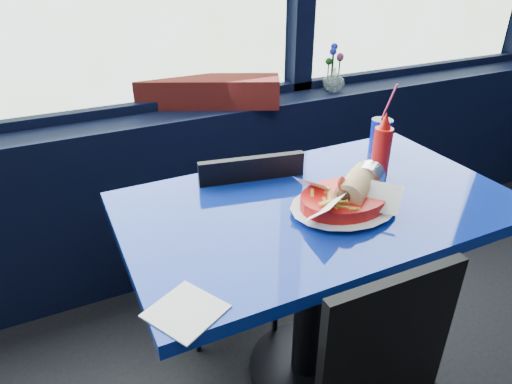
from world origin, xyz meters
name	(u,v)px	position (x,y,z in m)	size (l,w,h in m)	color
window_sill	(160,197)	(0.00, 2.87, 0.40)	(5.00, 0.26, 0.80)	black
near_table	(316,250)	(0.30, 2.00, 0.57)	(1.20, 0.70, 0.75)	black
chair_near_back	(236,233)	(0.16, 2.33, 0.48)	(0.44, 0.44, 0.83)	black
planter_box	(208,92)	(0.27, 2.89, 0.86)	(0.63, 0.16, 0.13)	maroon
flower_vase	(334,77)	(0.91, 2.84, 0.87)	(0.11, 0.12, 0.23)	silver
food_basket	(346,198)	(0.34, 1.93, 0.79)	(0.33, 0.33, 0.11)	red
ketchup_bottle	(382,149)	(0.58, 2.07, 0.85)	(0.06, 0.06, 0.23)	red
soda_cup	(381,135)	(0.71, 2.23, 0.82)	(0.08, 0.08, 0.27)	navy
napkin	(186,311)	(-0.22, 1.72, 0.75)	(0.14, 0.14, 0.00)	white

